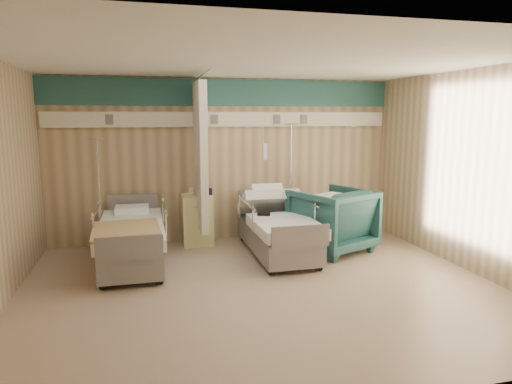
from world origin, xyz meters
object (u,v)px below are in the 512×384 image
bedside_cabinet (197,220)px  iv_stand_right (290,215)px  bed_left (132,244)px  visitor_armchair (332,220)px  iv_stand_left (102,229)px  bed_right (277,235)px

bedside_cabinet → iv_stand_right: size_ratio=0.42×
bedside_cabinet → bed_left: bearing=-139.4°
visitor_armchair → iv_stand_right: 1.01m
iv_stand_left → bed_right: bearing=-16.6°
visitor_armchair → iv_stand_left: 3.68m
visitor_armchair → iv_stand_left: iv_stand_left is taller
bed_right → iv_stand_left: bearing=163.4°
visitor_armchair → bed_right: bearing=-23.9°
bed_left → iv_stand_right: (2.70, 0.91, 0.10)m
iv_stand_left → iv_stand_right: bearing=1.9°
bed_left → bedside_cabinet: (1.05, 0.90, 0.11)m
bed_left → visitor_armchair: (3.11, -0.01, 0.20)m
bed_left → visitor_armchair: visitor_armchair is taller
bed_left → iv_stand_right: 2.85m
bedside_cabinet → visitor_armchair: 2.25m
bed_left → iv_stand_left: bearing=121.0°
bed_left → iv_stand_left: iv_stand_left is taller
bed_right → visitor_armchair: visitor_armchair is taller
bed_left → iv_stand_left: (-0.48, 0.80, 0.06)m
bed_right → bedside_cabinet: 1.46m
iv_stand_right → bed_right: bearing=-118.9°
bed_right → iv_stand_left: 2.80m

